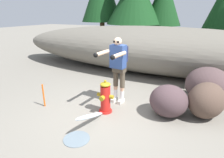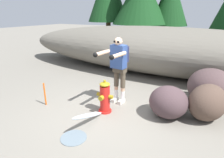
# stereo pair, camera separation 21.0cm
# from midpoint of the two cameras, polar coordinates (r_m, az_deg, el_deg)

# --- Properties ---
(ground_plane) EXTENTS (56.00, 56.00, 0.04)m
(ground_plane) POSITION_cam_midpoint_polar(r_m,az_deg,el_deg) (4.58, -2.24, -10.61)
(ground_plane) COLOR slate
(dirt_embankment) EXTENTS (12.76, 3.20, 1.79)m
(dirt_embankment) POSITION_cam_midpoint_polar(r_m,az_deg,el_deg) (7.70, 11.52, 8.81)
(dirt_embankment) COLOR #666056
(dirt_embankment) RESTS_ON ground_plane
(fire_hydrant) EXTENTS (0.42, 0.37, 0.81)m
(fire_hydrant) POSITION_cam_midpoint_polar(r_m,az_deg,el_deg) (4.47, -3.39, -5.70)
(fire_hydrant) COLOR red
(fire_hydrant) RESTS_ON ground_plane
(hydrant_water_jet) EXTENTS (0.51, 1.28, 0.48)m
(hydrant_water_jet) POSITION_cam_midpoint_polar(r_m,az_deg,el_deg) (3.99, -8.97, -12.45)
(hydrant_water_jet) COLOR silver
(hydrant_water_jet) RESTS_ON ground_plane
(utility_worker) EXTENTS (0.58, 1.00, 1.72)m
(utility_worker) POSITION_cam_midpoint_polar(r_m,az_deg,el_deg) (4.71, 0.57, 4.98)
(utility_worker) COLOR beige
(utility_worker) RESTS_ON ground_plane
(boulder_large) EXTENTS (1.53, 1.57, 0.95)m
(boulder_large) POSITION_cam_midpoint_polar(r_m,az_deg,el_deg) (5.48, 26.24, -1.75)
(boulder_large) COLOR #4C393A
(boulder_large) RESTS_ON ground_plane
(boulder_mid) EXTENTS (1.22, 1.22, 0.73)m
(boulder_mid) POSITION_cam_midpoint_polar(r_m,az_deg,el_deg) (4.50, 15.54, -6.39)
(boulder_mid) COLOR #463437
(boulder_mid) RESTS_ON ground_plane
(boulder_small) EXTENTS (1.06, 1.18, 0.82)m
(boulder_small) POSITION_cam_midpoint_polar(r_m,az_deg,el_deg) (4.71, 25.62, -5.87)
(boulder_small) COLOR #4F3C32
(boulder_small) RESTS_ON ground_plane
(survey_stake) EXTENTS (0.04, 0.04, 0.60)m
(survey_stake) POSITION_cam_midpoint_polar(r_m,az_deg,el_deg) (5.09, -21.21, -4.71)
(survey_stake) COLOR #E55914
(survey_stake) RESTS_ON ground_plane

